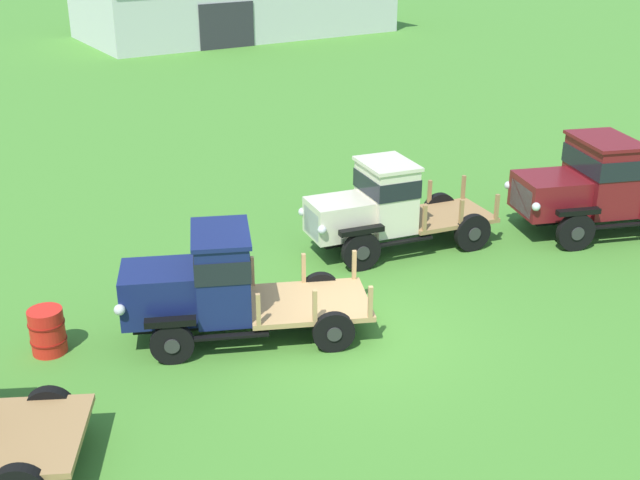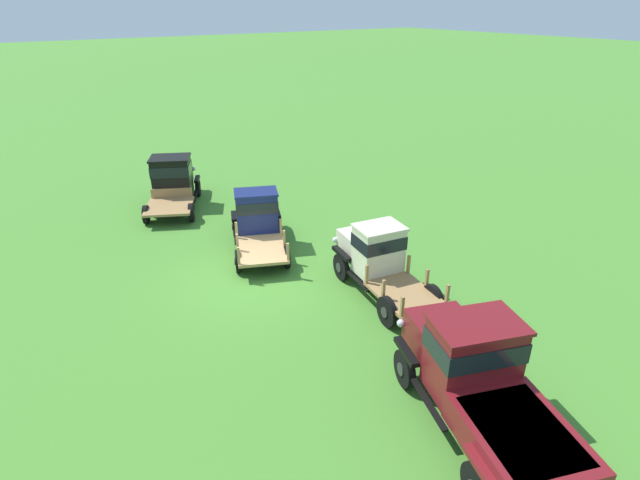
{
  "view_description": "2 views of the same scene",
  "coord_description": "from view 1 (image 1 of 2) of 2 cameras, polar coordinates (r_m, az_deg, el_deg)",
  "views": [
    {
      "loc": [
        -7.4,
        -10.79,
        7.58
      ],
      "look_at": [
        0.69,
        2.26,
        1.0
      ],
      "focal_mm": 45.0,
      "sensor_mm": 36.0,
      "label": 1
    },
    {
      "loc": [
        13.16,
        -6.21,
        8.27
      ],
      "look_at": [
        0.69,
        2.26,
        1.0
      ],
      "focal_mm": 28.0,
      "sensor_mm": 36.0,
      "label": 2
    }
  ],
  "objects": [
    {
      "name": "vintage_truck_far_side",
      "position": [
        20.73,
        20.1,
        3.7
      ],
      "size": [
        5.45,
        3.54,
        2.34
      ],
      "color": "black",
      "rests_on": "ground"
    },
    {
      "name": "vintage_truck_second_in_line",
      "position": [
        14.76,
        -7.48,
        -3.15
      ],
      "size": [
        4.81,
        3.25,
        2.12
      ],
      "color": "black",
      "rests_on": "ground"
    },
    {
      "name": "vintage_truck_midrow_center",
      "position": [
        18.29,
        4.42,
        2.39
      ],
      "size": [
        4.69,
        2.33,
        2.15
      ],
      "color": "black",
      "rests_on": "ground"
    },
    {
      "name": "ground_plane",
      "position": [
        15.12,
        2.33,
        -6.91
      ],
      "size": [
        240.0,
        240.0,
        0.0
      ],
      "primitive_type": "plane",
      "color": "#47842D"
    },
    {
      "name": "oil_drum_beside_row",
      "position": [
        15.25,
        -18.82,
        -6.15
      ],
      "size": [
        0.65,
        0.65,
        0.85
      ],
      "color": "red",
      "rests_on": "ground"
    }
  ]
}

